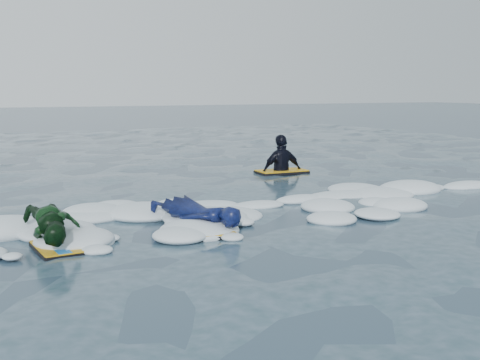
# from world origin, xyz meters

# --- Properties ---
(ground) EXTENTS (120.00, 120.00, 0.00)m
(ground) POSITION_xyz_m (0.00, 0.00, 0.00)
(ground) COLOR #152134
(ground) RESTS_ON ground
(foam_band) EXTENTS (12.00, 3.10, 0.30)m
(foam_band) POSITION_xyz_m (0.00, 1.03, 0.00)
(foam_band) COLOR silver
(foam_band) RESTS_ON ground
(prone_woman_unit) EXTENTS (1.11, 1.72, 0.42)m
(prone_woman_unit) POSITION_xyz_m (-0.94, 0.33, 0.21)
(prone_woman_unit) COLOR black
(prone_woman_unit) RESTS_ON ground
(prone_child_unit) EXTENTS (0.71, 1.35, 0.52)m
(prone_child_unit) POSITION_xyz_m (-2.92, 0.19, 0.27)
(prone_child_unit) COLOR black
(prone_child_unit) RESTS_ON ground
(waiting_rider_unit) EXTENTS (1.19, 0.68, 1.76)m
(waiting_rider_unit) POSITION_xyz_m (2.86, 4.64, 0.03)
(waiting_rider_unit) COLOR black
(waiting_rider_unit) RESTS_ON ground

